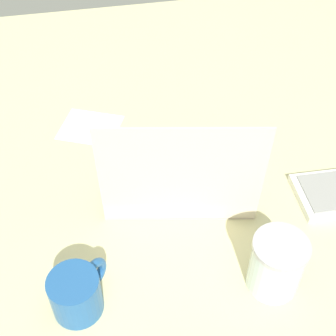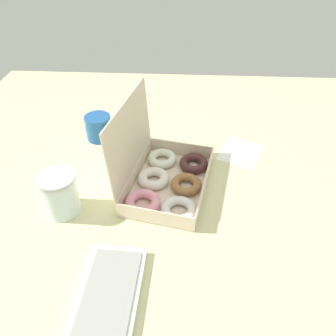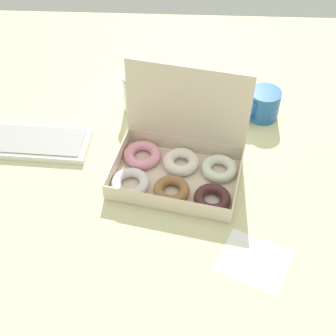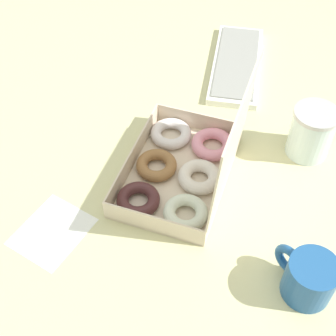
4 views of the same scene
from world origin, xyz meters
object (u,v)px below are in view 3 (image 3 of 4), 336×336
keyboard (25,142)px  glass_jar (140,91)px  coffee_mug (263,104)px  donut_box (176,166)px

keyboard → glass_jar: size_ratio=2.95×
keyboard → coffee_mug: (68.93, 15.56, 3.63)cm
donut_box → glass_jar: bearing=113.2°
donut_box → coffee_mug: 35.95cm
donut_box → glass_jar: size_ratio=2.97×
coffee_mug → keyboard: bearing=-167.3°
keyboard → donut_box: bearing=-13.0°
coffee_mug → glass_jar: 37.33cm
donut_box → keyboard: donut_box is taller
donut_box → keyboard: size_ratio=1.01×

